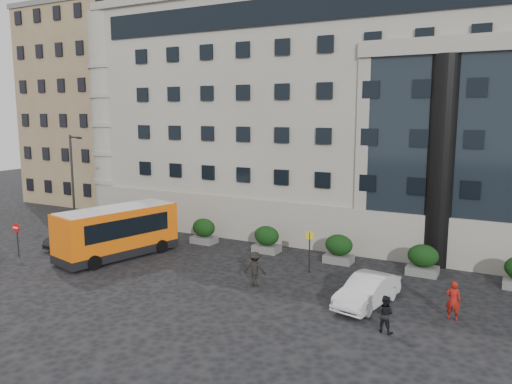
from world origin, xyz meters
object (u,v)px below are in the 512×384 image
(no_entry_sign, at_px, (17,233))
(parked_car_d, at_px, (147,215))
(bus_stop_sign, at_px, (310,245))
(white_taxi, at_px, (367,291))
(pedestrian_b, at_px, (385,314))
(minibus, at_px, (117,230))
(hedge_a, at_px, (204,231))
(street_lamp, at_px, (73,186))
(hedge_d, at_px, (423,260))
(parked_car_b, at_px, (77,236))
(pedestrian_a, at_px, (453,300))
(hedge_b, at_px, (267,239))
(pedestrian_c, at_px, (255,269))
(hedge_c, at_px, (339,249))
(parked_car_c, at_px, (89,230))
(red_truck, at_px, (197,195))

(no_entry_sign, relative_size, parked_car_d, 0.49)
(bus_stop_sign, distance_m, no_entry_sign, 19.46)
(white_taxi, bearing_deg, bus_stop_sign, 153.32)
(no_entry_sign, height_order, pedestrian_b, no_entry_sign)
(no_entry_sign, xyz_separation_m, minibus, (5.92, 3.16, 0.19))
(hedge_a, height_order, street_lamp, street_lamp)
(hedge_d, bearing_deg, parked_car_b, -167.54)
(bus_stop_sign, relative_size, pedestrian_a, 1.35)
(parked_car_b, bearing_deg, bus_stop_sign, 11.94)
(hedge_d, distance_m, white_taxi, 6.46)
(hedge_b, relative_size, bus_stop_sign, 0.73)
(no_entry_sign, xyz_separation_m, white_taxi, (23.00, 2.59, -0.89))
(white_taxi, height_order, pedestrian_c, pedestrian_c)
(pedestrian_b, bearing_deg, parked_car_b, -2.08)
(hedge_c, xyz_separation_m, pedestrian_a, (7.60, -6.08, 0.00))
(no_entry_sign, distance_m, pedestrian_c, 16.88)
(no_entry_sign, relative_size, white_taxi, 0.50)
(hedge_c, distance_m, parked_car_c, 18.95)
(minibus, xyz_separation_m, red_truck, (-4.87, 16.27, -0.40))
(hedge_b, relative_size, minibus, 0.22)
(hedge_c, distance_m, white_taxi, 7.22)
(hedge_a, bearing_deg, street_lamp, -148.84)
(street_lamp, height_order, minibus, street_lamp)
(street_lamp, relative_size, white_taxi, 1.73)
(parked_car_b, xyz_separation_m, pedestrian_c, (15.18, -1.24, 0.20))
(hedge_d, height_order, parked_car_b, hedge_d)
(hedge_a, relative_size, hedge_d, 1.00)
(hedge_b, bearing_deg, parked_car_d, 165.10)
(hedge_d, relative_size, pedestrian_c, 0.95)
(minibus, relative_size, pedestrian_c, 4.35)
(hedge_b, distance_m, minibus, 10.08)
(street_lamp, height_order, no_entry_sign, street_lamp)
(street_lamp, distance_m, bus_stop_sign, 17.75)
(hedge_d, height_order, pedestrian_b, hedge_d)
(pedestrian_a, xyz_separation_m, pedestrian_b, (-2.47, -2.86, -0.09))
(minibus, distance_m, white_taxi, 17.12)
(minibus, height_order, pedestrian_c, minibus)
(hedge_a, bearing_deg, red_truck, 126.88)
(street_lamp, height_order, pedestrian_a, street_lamp)
(hedge_d, bearing_deg, hedge_a, 180.00)
(bus_stop_sign, relative_size, white_taxi, 0.54)
(white_taxi, bearing_deg, hedge_a, 166.76)
(street_lamp, bearing_deg, hedge_a, 31.16)
(parked_car_b, relative_size, pedestrian_a, 2.50)
(minibus, bearing_deg, pedestrian_c, 10.53)
(hedge_c, bearing_deg, parked_car_b, -164.08)
(hedge_d, height_order, street_lamp, street_lamp)
(white_taxi, bearing_deg, hedge_d, 86.48)
(hedge_c, xyz_separation_m, pedestrian_c, (-2.72, -6.34, 0.04))
(red_truck, xyz_separation_m, parked_car_d, (-0.47, -6.97, -0.78))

